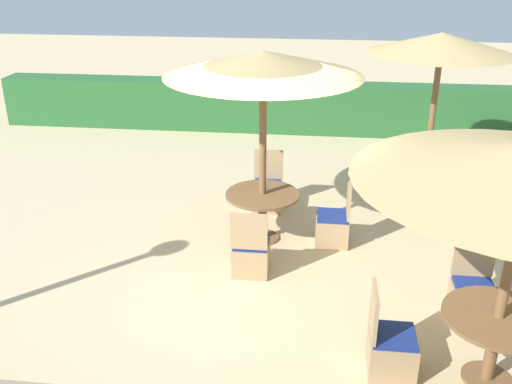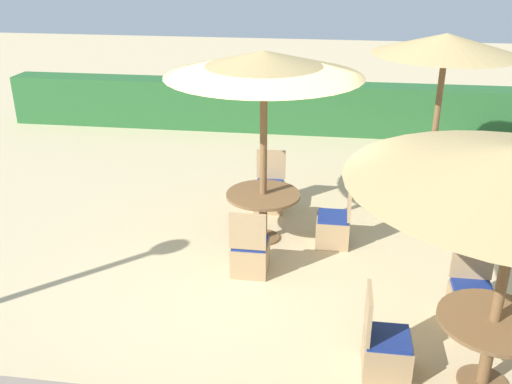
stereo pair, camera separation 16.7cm
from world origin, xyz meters
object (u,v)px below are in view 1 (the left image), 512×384
Objects in this scene: parasol_center at (263,64)px; round_table_center at (263,203)px; patio_chair_center_east at (333,226)px; patio_chair_front_right_west at (390,349)px; round_table_front_right at (496,331)px; patio_chair_back_right_east at (479,179)px; patio_chair_center_south at (251,254)px; round_table_back_right at (427,161)px; patio_chair_back_right_south at (430,198)px; parasol_back_right at (442,44)px; patio_chair_center_north at (267,194)px; patio_chair_front_right_north at (472,298)px.

parasol_center reaches higher than round_table_center.
patio_chair_center_east and patio_chair_front_right_west have the same top height.
round_table_front_right is at bearing -46.71° from round_table_center.
patio_chair_center_east is at bearing 130.05° from patio_chair_back_right_east.
patio_chair_center_south is (-0.05, -0.94, -2.25)m from parasol_center.
patio_chair_center_east is at bearing -127.35° from round_table_back_right.
round_table_center is 2.78m from patio_chair_back_right_south.
parasol_center is 2.89× the size of patio_chair_back_right_east.
parasol_center reaches higher than round_table_front_right.
patio_chair_back_right_east is at bearing 1.38° from parasol_back_right.
patio_chair_front_right_west is at bearing -46.60° from patio_chair_center_south.
patio_chair_center_east is 3.04m from round_table_front_right.
parasol_back_right is at bearing 38.43° from round_table_center.
patio_chair_back_right_east is at bearing 40.41° from patio_chair_center_south.
patio_chair_center_south is 1.96m from patio_chair_center_north.
patio_chair_front_right_west is (1.58, -3.65, 0.00)m from patio_chair_center_north.
round_table_back_right is at bearing 180.00° from parasol_back_right.
patio_chair_center_north is at bearing 45.22° from patio_chair_center_east.
patio_chair_center_north is at bearing -177.47° from patio_chair_back_right_south.
round_table_front_right reaches higher than round_table_back_right.
round_table_center is 1.05m from patio_chair_center_east.
round_table_front_right is at bearing 124.54° from patio_chair_center_north.
patio_chair_center_south is 0.98× the size of round_table_back_right.
parasol_back_right is at bearing -90.38° from patio_chair_front_right_north.
round_table_center is at bearing 91.88° from patio_chair_center_north.
parasol_center is 2.89× the size of patio_chair_center_south.
round_table_front_right is at bearing -46.71° from parasol_center.
patio_chair_center_south is 3.31m from patio_chair_back_right_south.
patio_chair_center_south is 1.00× the size of patio_chair_center_north.
parasol_center is 3.29m from parasol_back_right.
patio_chair_front_right_west is 1.00× the size of patio_chair_back_right_south.
patio_chair_front_right_west is at bearing 178.74° from round_table_front_right.
patio_chair_front_right_west reaches higher than round_table_center.
parasol_back_right is at bearing -158.68° from patio_chair_center_north.
patio_chair_center_north is at bearing 91.88° from parasol_center.
patio_chair_front_right_west is (1.60, -1.69, 0.00)m from patio_chair_center_south.
patio_chair_center_east is at bearing -127.35° from parasol_back_right.
patio_chair_center_east reaches higher than round_table_back_right.
patio_chair_center_south is at bearing -131.37° from parasol_back_right.
patio_chair_back_right_east is (0.90, 0.02, -2.23)m from parasol_back_right.
patio_chair_center_east is at bearing -46.44° from patio_chair_front_right_north.
patio_chair_center_north is at bearing 124.54° from round_table_front_right.
round_table_back_right is at bearing -158.68° from patio_chair_center_north.
patio_chair_back_right_east is (0.93, 3.70, 0.00)m from patio_chair_front_right_north.
patio_chair_center_east and patio_chair_front_right_north have the same top height.
patio_chair_center_south is 1.41m from patio_chair_center_east.
patio_chair_back_right_east is at bearing 30.71° from parasol_center.
patio_chair_center_east is (1.01, -0.01, -2.25)m from parasol_center.
parasol_center is 2.89× the size of patio_chair_back_right_south.
patio_chair_front_right_west is at bearing -59.50° from round_table_center.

